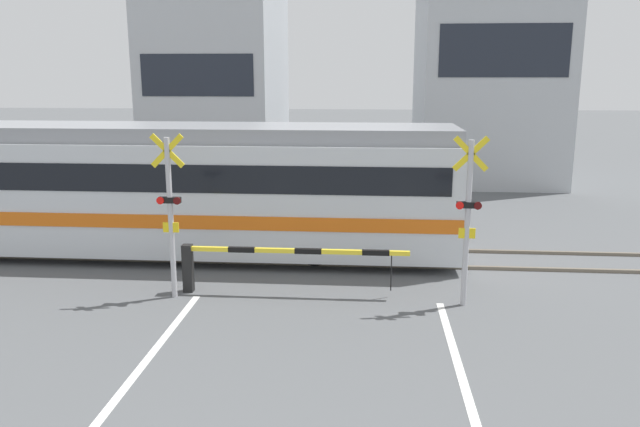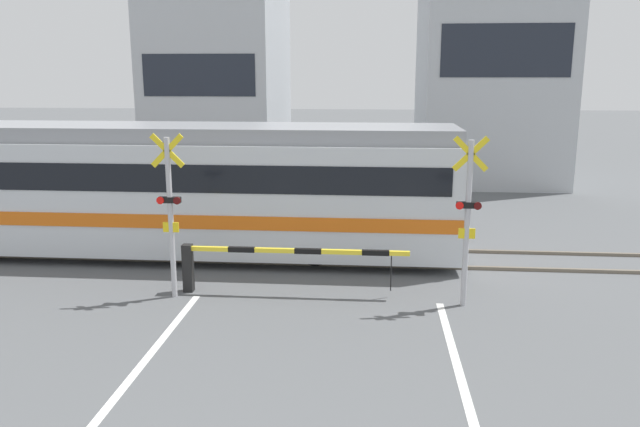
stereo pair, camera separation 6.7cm
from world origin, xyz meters
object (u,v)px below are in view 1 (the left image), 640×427
(commuter_train, at_px, (95,185))
(crossing_signal_left, at_px, (170,209))
(crossing_barrier_near, at_px, (253,258))
(crossing_barrier_far, at_px, (380,207))
(pedestrian, at_px, (375,180))
(crossing_signal_right, at_px, (468,214))

(commuter_train, height_order, crossing_signal_left, crossing_signal_left)
(crossing_barrier_near, relative_size, crossing_barrier_far, 1.00)
(pedestrian, bearing_deg, commuter_train, -141.51)
(crossing_barrier_far, bearing_deg, crossing_barrier_near, -116.94)
(pedestrian, bearing_deg, crossing_signal_left, -115.40)
(commuter_train, relative_size, crossing_signal_left, 5.41)
(commuter_train, distance_m, crossing_barrier_near, 5.37)
(crossing_barrier_far, height_order, crossing_signal_left, crossing_signal_left)
(crossing_barrier_near, relative_size, crossing_signal_right, 1.40)
(pedestrian, bearing_deg, crossing_barrier_far, -87.32)
(crossing_signal_left, relative_size, pedestrian, 1.87)
(crossing_barrier_far, relative_size, pedestrian, 2.62)
(commuter_train, height_order, pedestrian, commuter_train)
(crossing_signal_left, height_order, pedestrian, crossing_signal_left)
(commuter_train, bearing_deg, pedestrian, 38.49)
(pedestrian, bearing_deg, crossing_signal_right, -78.83)
(crossing_signal_left, bearing_deg, crossing_barrier_near, 12.15)
(commuter_train, bearing_deg, crossing_barrier_near, -31.42)
(crossing_signal_left, bearing_deg, commuter_train, 133.45)
(crossing_barrier_near, distance_m, crossing_signal_right, 4.42)
(crossing_barrier_near, xyz_separation_m, crossing_signal_right, (4.27, -0.34, 1.10))
(crossing_barrier_far, relative_size, crossing_signal_left, 1.40)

